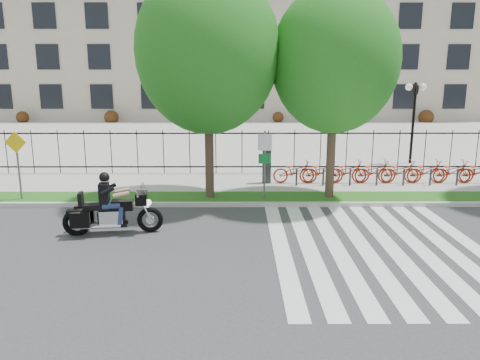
{
  "coord_description": "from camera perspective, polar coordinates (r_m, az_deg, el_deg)",
  "views": [
    {
      "loc": [
        1.04,
        -11.98,
        4.59
      ],
      "look_at": [
        1.09,
        3.0,
        1.22
      ],
      "focal_mm": 35.0,
      "sensor_mm": 36.0,
      "label": 1
    }
  ],
  "objects": [
    {
      "name": "bike_share_station",
      "position": [
        20.7,
        18.72,
        1.0
      ],
      "size": [
        11.1,
        0.86,
        1.5
      ],
      "color": "#2D2D33",
      "rests_on": "sidewalk"
    },
    {
      "name": "sign_pole_regulatory",
      "position": [
        16.83,
        3.03,
        2.92
      ],
      "size": [
        0.5,
        0.09,
        2.5
      ],
      "color": "#59595B",
      "rests_on": "grass_verge"
    },
    {
      "name": "grass_verge",
      "position": [
        17.56,
        -3.58,
        -2.24
      ],
      "size": [
        60.0,
        1.5,
        0.15
      ],
      "primitive_type": "cube",
      "color": "#235615",
      "rests_on": "ground"
    },
    {
      "name": "plaza",
      "position": [
        37.28,
        -1.79,
        5.69
      ],
      "size": [
        80.0,
        34.0,
        0.1
      ],
      "primitive_type": "cube",
      "color": "#9C9992",
      "rests_on": "ground"
    },
    {
      "name": "ground",
      "position": [
        12.88,
        -4.86,
        -8.25
      ],
      "size": [
        120.0,
        120.0,
        0.0
      ],
      "primitive_type": "plane",
      "color": "#333335",
      "rests_on": "ground"
    },
    {
      "name": "sign_pole_warning",
      "position": [
        18.6,
        -25.53,
        2.63
      ],
      "size": [
        0.78,
        0.09,
        2.49
      ],
      "color": "#59595B",
      "rests_on": "grass_verge"
    },
    {
      "name": "street_tree_2",
      "position": [
        17.28,
        11.49,
        14.16
      ],
      "size": [
        4.51,
        4.51,
        7.57
      ],
      "color": "#392B1F",
      "rests_on": "grass_verge"
    },
    {
      "name": "crosswalk_stripes",
      "position": [
        13.38,
        16.42,
        -7.9
      ],
      "size": [
        5.7,
        8.0,
        0.01
      ],
      "primitive_type": null,
      "color": "silver",
      "rests_on": "ground"
    },
    {
      "name": "iron_fence",
      "position": [
        21.49,
        -2.96,
        3.46
      ],
      "size": [
        30.0,
        0.06,
        2.0
      ],
      "primitive_type": null,
      "color": "black",
      "rests_on": "sidewalk"
    },
    {
      "name": "sidewalk",
      "position": [
        19.98,
        -3.17,
        -0.39
      ],
      "size": [
        60.0,
        3.5,
        0.15
      ],
      "primitive_type": "cube",
      "color": "#9C9992",
      "rests_on": "ground"
    },
    {
      "name": "lamp_post_right",
      "position": [
        25.64,
        20.52,
        8.8
      ],
      "size": [
        1.06,
        0.7,
        4.25
      ],
      "color": "black",
      "rests_on": "ground"
    },
    {
      "name": "curb",
      "position": [
        16.74,
        -3.75,
        -2.99
      ],
      "size": [
        60.0,
        0.2,
        0.15
      ],
      "primitive_type": "cube",
      "color": "#B2B0A8",
      "rests_on": "ground"
    },
    {
      "name": "motorcycle_rider",
      "position": [
        14.22,
        -15.33,
        -3.46
      ],
      "size": [
        2.9,
        1.0,
        2.24
      ],
      "color": "black",
      "rests_on": "ground"
    },
    {
      "name": "street_tree_1",
      "position": [
        16.99,
        -3.94,
        15.43
      ],
      "size": [
        5.08,
        5.08,
        8.19
      ],
      "color": "#392B1F",
      "rests_on": "grass_verge"
    },
    {
      "name": "office_building",
      "position": [
        57.16,
        -1.29,
        18.08
      ],
      "size": [
        60.0,
        21.9,
        20.15
      ],
      "color": "#ADA18B",
      "rests_on": "ground"
    }
  ]
}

